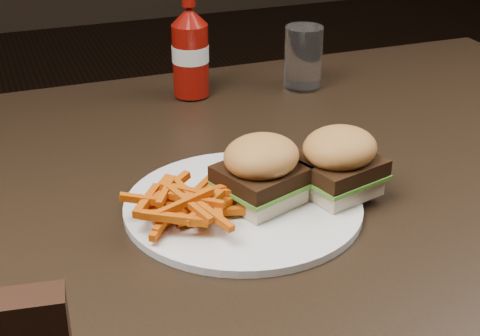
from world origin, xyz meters
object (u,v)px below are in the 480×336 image
object	(u,v)px
tumbler	(303,56)
plate	(243,206)
dining_table	(268,181)
ketchup_bottle	(191,60)

from	to	relation	value
tumbler	plate	bearing A→B (deg)	-124.32
tumbler	dining_table	bearing A→B (deg)	-123.17
dining_table	ketchup_bottle	xyz separation A→B (m)	(-0.02, 0.28, 0.08)
dining_table	ketchup_bottle	world-z (taller)	ketchup_bottle
dining_table	tumbler	bearing A→B (deg)	56.83
plate	dining_table	bearing A→B (deg)	52.69
ketchup_bottle	plate	bearing A→B (deg)	-98.10
ketchup_bottle	tumbler	distance (m)	0.18
plate	ketchup_bottle	distance (m)	0.38
dining_table	plate	size ratio (longest dim) A/B	4.34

